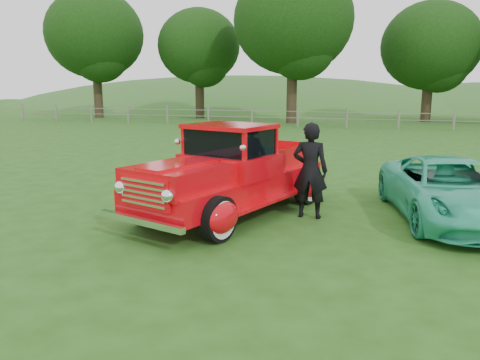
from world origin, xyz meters
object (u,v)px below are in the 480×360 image
(tree_far_west, at_px, (95,35))
(tree_mid_west, at_px, (199,46))
(teal_sedan, at_px, (450,190))
(red_pickup, at_px, (232,174))
(tree_near_east, at_px, (431,46))
(tree_near_west, at_px, (293,21))
(man, at_px, (310,171))

(tree_far_west, distance_m, tree_mid_west, 8.30)
(teal_sedan, bearing_deg, tree_mid_west, 108.84)
(tree_far_west, bearing_deg, red_pickup, -51.88)
(tree_mid_west, xyz_separation_m, tree_near_east, (17.00, 1.00, -0.30))
(tree_mid_west, bearing_deg, tree_near_west, -20.56)
(red_pickup, height_order, teal_sedan, red_pickup)
(tree_mid_west, xyz_separation_m, teal_sedan, (15.42, -25.92, -4.97))
(tree_mid_west, bearing_deg, teal_sedan, -59.25)
(tree_far_west, height_order, tree_near_west, tree_near_west)
(tree_mid_west, height_order, man, tree_mid_west)
(tree_near_west, xyz_separation_m, tree_near_east, (9.00, 4.00, -1.55))
(tree_far_west, distance_m, tree_near_west, 16.03)
(tree_far_west, height_order, teal_sedan, tree_far_west)
(tree_mid_west, height_order, tree_near_west, tree_near_west)
(tree_near_east, relative_size, teal_sedan, 2.00)
(tree_far_west, bearing_deg, tree_near_west, -3.58)
(tree_near_east, bearing_deg, tree_far_west, -173.16)
(tree_mid_west, relative_size, red_pickup, 1.60)
(tree_far_west, bearing_deg, man, -49.57)
(red_pickup, bearing_deg, man, 25.34)
(tree_near_west, relative_size, man, 5.68)
(tree_far_west, xyz_separation_m, teal_sedan, (23.42, -23.92, -5.91))
(tree_near_west, height_order, red_pickup, tree_near_west)
(tree_far_west, height_order, man, tree_far_west)
(red_pickup, bearing_deg, tree_near_east, 96.78)
(tree_near_east, relative_size, red_pickup, 1.58)
(tree_mid_west, height_order, tree_near_east, tree_mid_west)
(tree_far_west, xyz_separation_m, tree_mid_west, (8.00, 2.00, -0.94))
(tree_far_west, relative_size, red_pickup, 1.88)
(tree_far_west, distance_m, man, 32.66)
(tree_far_west, relative_size, teal_sedan, 2.38)
(tree_mid_west, bearing_deg, tree_near_east, 3.37)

